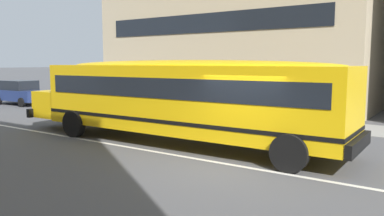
% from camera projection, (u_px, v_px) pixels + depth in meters
% --- Properties ---
extents(ground_plane, '(400.00, 400.00, 0.00)m').
position_uv_depth(ground_plane, '(238.00, 166.00, 10.64)').
color(ground_plane, '#4C4C4F').
extents(sidewalk_far, '(120.00, 3.00, 0.01)m').
position_uv_depth(sidewalk_far, '(324.00, 126.00, 17.37)').
color(sidewalk_far, gray).
rests_on(sidewalk_far, ground_plane).
extents(lane_centreline, '(110.00, 0.16, 0.01)m').
position_uv_depth(lane_centreline, '(238.00, 166.00, 10.64)').
color(lane_centreline, silver).
rests_on(lane_centreline, ground_plane).
extents(school_bus, '(13.17, 3.12, 2.94)m').
position_uv_depth(school_bus, '(178.00, 94.00, 13.38)').
color(school_bus, yellow).
rests_on(school_bus, ground_plane).
extents(parked_car_dark_blue_under_tree, '(3.96, 1.99, 1.64)m').
position_uv_depth(parked_car_dark_blue_under_tree, '(21.00, 92.00, 26.02)').
color(parked_car_dark_blue_under_tree, navy).
rests_on(parked_car_dark_blue_under_tree, ground_plane).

